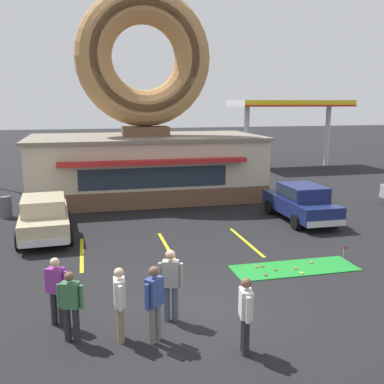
# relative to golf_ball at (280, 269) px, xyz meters

# --- Properties ---
(ground_plane) EXTENTS (160.00, 160.00, 0.00)m
(ground_plane) POSITION_rel_golf_ball_xyz_m (-3.01, -1.93, -0.05)
(ground_plane) COLOR black
(donut_shop_building) EXTENTS (12.30, 6.75, 10.96)m
(donut_shop_building) POSITION_rel_golf_ball_xyz_m (-2.50, 12.02, 3.69)
(donut_shop_building) COLOR brown
(donut_shop_building) RESTS_ON ground
(putting_mat) EXTENTS (3.96, 1.34, 0.03)m
(putting_mat) POSITION_rel_golf_ball_xyz_m (0.53, 0.08, -0.04)
(putting_mat) COLOR #1E842D
(putting_mat) RESTS_ON ground
(mini_donut_near_left) EXTENTS (0.13, 0.13, 0.04)m
(mini_donut_near_left) POSITION_rel_golf_ball_xyz_m (0.52, -0.03, -0.00)
(mini_donut_near_left) COLOR #A5724C
(mini_donut_near_left) RESTS_ON putting_mat
(mini_donut_near_right) EXTENTS (0.13, 0.13, 0.04)m
(mini_donut_near_right) POSITION_rel_golf_ball_xyz_m (0.53, -0.41, -0.00)
(mini_donut_near_right) COLOR #E5C666
(mini_donut_near_right) RESTS_ON putting_mat
(mini_donut_mid_left) EXTENTS (0.13, 0.13, 0.04)m
(mini_donut_mid_left) POSITION_rel_golf_ball_xyz_m (-0.61, -0.33, -0.00)
(mini_donut_mid_left) COLOR brown
(mini_donut_mid_left) RESTS_ON putting_mat
(mini_donut_mid_centre) EXTENTS (0.13, 0.13, 0.04)m
(mini_donut_mid_centre) POSITION_rel_golf_ball_xyz_m (1.24, 0.35, -0.00)
(mini_donut_mid_centre) COLOR #D17F47
(mini_donut_mid_centre) RESTS_ON putting_mat
(mini_donut_mid_right) EXTENTS (0.13, 0.13, 0.04)m
(mini_donut_mid_right) POSITION_rel_golf_ball_xyz_m (-0.42, 0.39, -0.00)
(mini_donut_mid_right) COLOR brown
(mini_donut_mid_right) RESTS_ON putting_mat
(mini_donut_far_left) EXTENTS (0.13, 0.13, 0.04)m
(mini_donut_far_left) POSITION_rel_golf_ball_xyz_m (-0.15, 0.00, -0.00)
(mini_donut_far_left) COLOR brown
(mini_donut_far_left) RESTS_ON putting_mat
(mini_donut_far_centre) EXTENTS (0.13, 0.13, 0.04)m
(mini_donut_far_centre) POSITION_rel_golf_ball_xyz_m (-0.61, 0.41, -0.00)
(mini_donut_far_centre) COLOR #D17F47
(mini_donut_far_centre) RESTS_ON putting_mat
(golf_ball) EXTENTS (0.04, 0.04, 0.04)m
(golf_ball) POSITION_rel_golf_ball_xyz_m (0.00, 0.00, 0.00)
(golf_ball) COLOR white
(golf_ball) RESTS_ON putting_mat
(putting_flag_pin) EXTENTS (0.13, 0.01, 0.55)m
(putting_flag_pin) POSITION_rel_golf_ball_xyz_m (2.29, 0.12, 0.39)
(putting_flag_pin) COLOR silver
(putting_flag_pin) RESTS_ON putting_mat
(car_navy) EXTENTS (1.99, 4.56, 1.60)m
(car_navy) POSITION_rel_golf_ball_xyz_m (3.44, 5.44, 0.82)
(car_navy) COLOR navy
(car_navy) RESTS_ON ground
(car_champagne) EXTENTS (2.19, 4.66, 1.60)m
(car_champagne) POSITION_rel_golf_ball_xyz_m (-7.36, 5.46, 0.82)
(car_champagne) COLOR #BCAD89
(car_champagne) RESTS_ON ground
(pedestrian_blue_sweater_man) EXTENTS (0.46, 0.44, 1.73)m
(pedestrian_blue_sweater_man) POSITION_rel_golf_ball_xyz_m (-4.42, -3.22, 0.91)
(pedestrian_blue_sweater_man) COLOR slate
(pedestrian_blue_sweater_man) RESTS_ON ground
(pedestrian_hooded_kid) EXTENTS (0.30, 0.59, 1.66)m
(pedestrian_hooded_kid) POSITION_rel_golf_ball_xyz_m (-2.67, -4.12, 0.87)
(pedestrian_hooded_kid) COLOR #232328
(pedestrian_hooded_kid) RESTS_ON ground
(pedestrian_leather_jacket_man) EXTENTS (0.57, 0.34, 1.77)m
(pedestrian_leather_jacket_man) POSITION_rel_golf_ball_xyz_m (-3.90, -2.35, 0.94)
(pedestrian_leather_jacket_man) COLOR #474C66
(pedestrian_leather_jacket_man) RESTS_ON ground
(pedestrian_clipboard_woman) EXTENTS (0.56, 0.36, 1.60)m
(pedestrian_clipboard_woman) POSITION_rel_golf_ball_xyz_m (-6.18, -2.77, 0.83)
(pedestrian_clipboard_woman) COLOR #232328
(pedestrian_clipboard_woman) RESTS_ON ground
(pedestrian_beanie_man) EXTENTS (0.53, 0.40, 1.66)m
(pedestrian_beanie_man) POSITION_rel_golf_ball_xyz_m (-6.51, -1.96, 0.87)
(pedestrian_beanie_man) COLOR #232328
(pedestrian_beanie_man) RESTS_ON ground
(pedestrian_crossing_woman) EXTENTS (0.25, 0.60, 1.68)m
(pedestrian_crossing_woman) POSITION_rel_golf_ball_xyz_m (-5.14, -2.99, 0.88)
(pedestrian_crossing_woman) COLOR #7F7056
(pedestrian_crossing_woman) RESTS_ON ground
(trash_bin) EXTENTS (0.57, 0.57, 0.97)m
(trash_bin) POSITION_rel_golf_ball_xyz_m (-9.33, 9.05, 0.45)
(trash_bin) COLOR #51565B
(trash_bin) RESTS_ON ground
(gas_station_canopy) EXTENTS (9.00, 4.46, 5.30)m
(gas_station_canopy) POSITION_rel_golf_ball_xyz_m (10.13, 21.02, 4.81)
(gas_station_canopy) COLOR silver
(gas_station_canopy) RESTS_ON ground
(parking_stripe_left) EXTENTS (0.12, 3.60, 0.01)m
(parking_stripe_left) POSITION_rel_golf_ball_xyz_m (-5.99, 3.07, -0.05)
(parking_stripe_left) COLOR yellow
(parking_stripe_left) RESTS_ON ground
(parking_stripe_mid_left) EXTENTS (0.12, 3.60, 0.01)m
(parking_stripe_mid_left) POSITION_rel_golf_ball_xyz_m (-2.99, 3.07, -0.05)
(parking_stripe_mid_left) COLOR yellow
(parking_stripe_mid_left) RESTS_ON ground
(parking_stripe_centre) EXTENTS (0.12, 3.60, 0.01)m
(parking_stripe_centre) POSITION_rel_golf_ball_xyz_m (0.01, 3.07, -0.05)
(parking_stripe_centre) COLOR yellow
(parking_stripe_centre) RESTS_ON ground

